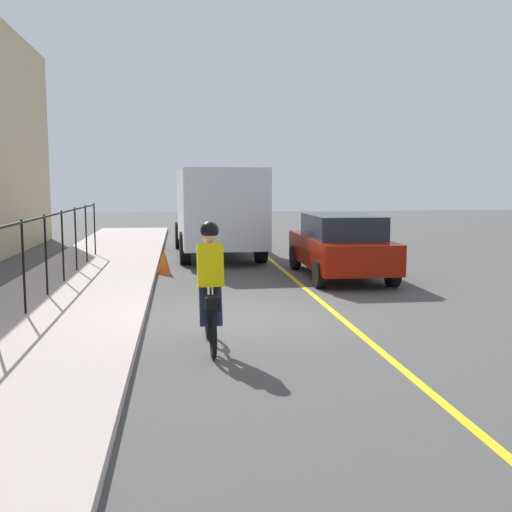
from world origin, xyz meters
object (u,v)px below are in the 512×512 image
(box_truck_background, at_px, (217,208))
(traffic_cone_near, at_px, (164,262))
(cyclist_lead, at_px, (210,286))
(patrol_sedan, at_px, (340,245))

(box_truck_background, xyz_separation_m, traffic_cone_near, (-3.72, 1.62, -1.22))
(cyclist_lead, bearing_deg, patrol_sedan, -31.45)
(box_truck_background, distance_m, traffic_cone_near, 4.23)
(box_truck_background, bearing_deg, traffic_cone_near, 154.39)
(patrol_sedan, height_order, box_truck_background, box_truck_background)
(patrol_sedan, xyz_separation_m, traffic_cone_near, (1.14, 4.40, -0.50))
(patrol_sedan, distance_m, traffic_cone_near, 4.57)
(patrol_sedan, bearing_deg, traffic_cone_near, 75.95)
(cyclist_lead, xyz_separation_m, patrol_sedan, (6.12, -3.56, -0.09))
(cyclist_lead, xyz_separation_m, box_truck_background, (10.98, -0.78, 0.64))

